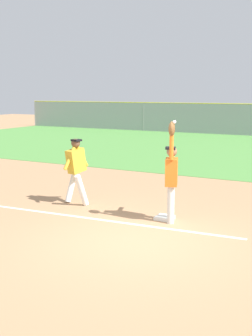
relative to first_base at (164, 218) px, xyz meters
name	(u,v)px	position (x,y,z in m)	size (l,w,h in m)	color
ground_plane	(137,241)	(0.08, -1.58, -0.04)	(72.27, 72.27, 0.00)	tan
chalk_foul_line	(5,207)	(-4.00, -0.90, -0.04)	(12.00, 0.10, 0.01)	white
first_base	(164,218)	(0.00, 0.00, 0.00)	(0.38, 0.38, 0.08)	white
fielder	(171,173)	(0.20, -0.13, 1.08)	(0.41, 0.88, 2.28)	silver
runner	(76,167)	(-2.56, 0.20, 0.96)	(0.75, 0.84, 1.72)	white
baseball	(174,122)	(0.33, -0.35, 2.23)	(0.07, 0.07, 0.07)	white
parked_car_tan	(184,119)	(-8.67, 24.68, 0.63)	(4.48, 2.27, 1.25)	tan
parked_car_white	(239,121)	(-4.01, 24.11, 0.63)	(4.41, 2.14, 1.25)	white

